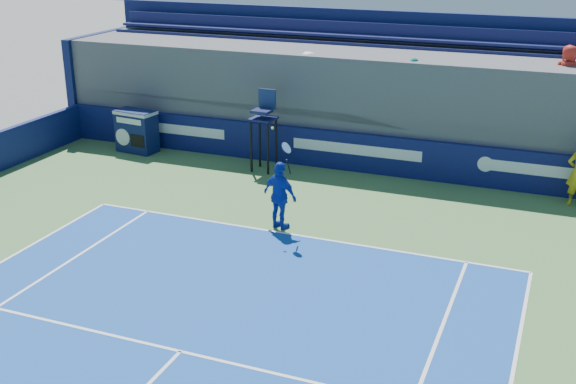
% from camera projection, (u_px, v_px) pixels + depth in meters
% --- Properties ---
extents(back_hoarding, '(20.40, 0.21, 1.20)m').
position_uv_depth(back_hoarding, '(357.00, 152.00, 21.76)').
color(back_hoarding, '#0D124C').
rests_on(back_hoarding, ground).
extents(match_clock, '(1.39, 0.87, 1.40)m').
position_uv_depth(match_clock, '(137.00, 130.00, 23.63)').
color(match_clock, '#0E1847').
rests_on(match_clock, ground).
extents(umpire_chair, '(0.74, 0.74, 2.48)m').
position_uv_depth(umpire_chair, '(264.00, 122.00, 21.53)').
color(umpire_chair, black).
rests_on(umpire_chair, ground).
extents(tennis_player, '(1.08, 0.73, 2.57)m').
position_uv_depth(tennis_player, '(280.00, 195.00, 17.52)').
color(tennis_player, '#1432AA').
rests_on(tennis_player, apron).
extents(stadium_seating, '(21.00, 4.05, 4.40)m').
position_uv_depth(stadium_seating, '(377.00, 98.00, 23.11)').
color(stadium_seating, '#4E4E53').
rests_on(stadium_seating, ground).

